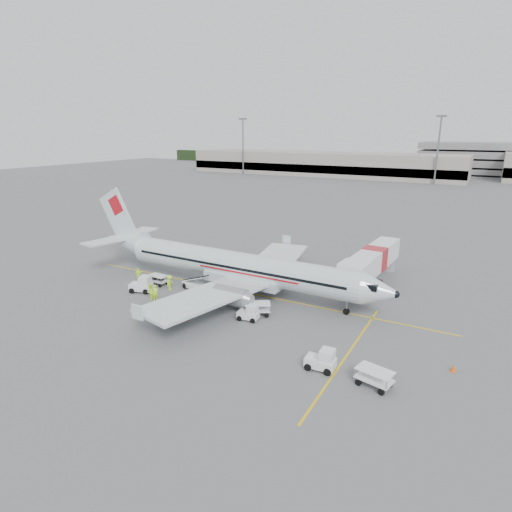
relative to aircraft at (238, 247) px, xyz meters
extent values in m
plane|color=#56595B|center=(1.13, 0.11, -5.16)|extent=(360.00, 360.00, 0.00)
cube|color=yellow|center=(1.13, 0.11, -5.15)|extent=(44.00, 0.20, 0.01)
cube|color=yellow|center=(15.13, -7.89, -5.15)|extent=(0.20, 20.00, 0.01)
cone|color=#F2560F|center=(22.90, -6.49, -4.83)|extent=(0.41, 0.41, 0.66)
cone|color=#F2560F|center=(-3.43, 16.37, -4.81)|extent=(0.42, 0.42, 0.69)
cone|color=#F2560F|center=(-0.44, -9.20, -4.89)|extent=(0.33, 0.33, 0.54)
imported|color=#BCF223|center=(-6.39, -6.53, -4.29)|extent=(0.75, 0.72, 1.73)
imported|color=#BCF223|center=(-7.01, -6.69, -4.26)|extent=(1.02, 1.10, 1.80)
imported|color=#BCF223|center=(-7.12, -3.27, -4.30)|extent=(0.79, 1.19, 1.72)
imported|color=#BCF223|center=(-12.16, -3.00, -4.30)|extent=(1.07, 0.91, 1.71)
camera|label=1|loc=(23.60, -38.70, 12.36)|focal=30.00mm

